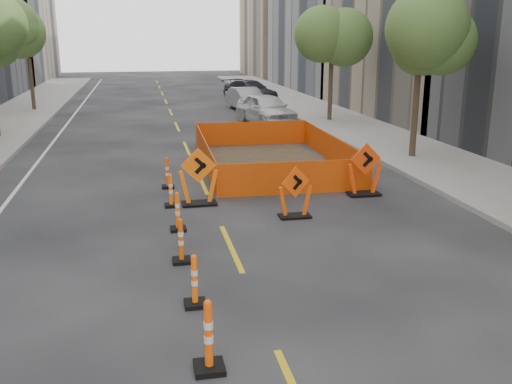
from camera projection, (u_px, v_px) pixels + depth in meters
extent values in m
plane|color=black|center=(270.00, 335.00, 9.23)|extent=(140.00, 140.00, 0.00)
cube|color=gray|center=(426.00, 157.00, 22.27)|extent=(4.00, 90.00, 0.15)
cube|color=tan|center=(301.00, 5.00, 65.70)|extent=(12.00, 14.00, 16.00)
cylinder|color=#382B1E|center=(32.00, 86.00, 35.53)|extent=(0.24, 0.24, 3.15)
sphere|color=#3E5F29|center=(27.00, 37.00, 34.73)|extent=(2.80, 2.80, 2.80)
cylinder|color=#382B1E|center=(415.00, 119.00, 21.75)|extent=(0.24, 0.24, 3.15)
sphere|color=#3E5F29|center=(421.00, 39.00, 20.96)|extent=(2.80, 2.80, 2.80)
cylinder|color=#382B1E|center=(330.00, 93.00, 31.20)|extent=(0.24, 0.24, 3.15)
sphere|color=#3E5F29|center=(332.00, 37.00, 30.40)|extent=(2.80, 2.80, 2.80)
imported|color=silver|center=(266.00, 109.00, 30.69)|extent=(2.89, 5.11, 1.64)
imported|color=gray|center=(247.00, 99.00, 36.27)|extent=(2.22, 4.55, 1.44)
imported|color=black|center=(250.00, 91.00, 41.55)|extent=(3.95, 5.51, 1.48)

